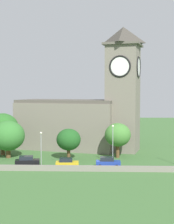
% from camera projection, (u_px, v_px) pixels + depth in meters
% --- Properties ---
extents(ground_plane, '(200.00, 200.00, 0.00)m').
position_uv_depth(ground_plane, '(96.00, 153.00, 77.69)').
color(ground_plane, '#3D6633').
extents(church, '(31.05, 17.02, 28.68)m').
position_uv_depth(church, '(85.00, 113.00, 82.19)').
color(church, slate).
rests_on(church, ground).
extents(quay_barrier, '(53.12, 0.70, 0.97)m').
position_uv_depth(quay_barrier, '(95.00, 169.00, 60.00)').
color(quay_barrier, gray).
rests_on(quay_barrier, ground).
extents(car_black, '(4.77, 2.81, 1.90)m').
position_uv_depth(car_black, '(27.00, 161.00, 64.13)').
color(car_black, black).
rests_on(car_black, ground).
extents(car_yellow, '(4.29, 2.42, 1.80)m').
position_uv_depth(car_yellow, '(67.00, 163.00, 62.63)').
color(car_yellow, gold).
rests_on(car_yellow, ground).
extents(car_blue, '(4.48, 2.19, 1.93)m').
position_uv_depth(car_blue, '(108.00, 162.00, 62.96)').
color(car_blue, '#233D9E').
rests_on(car_blue, ground).
extents(streetlamp_west_mid, '(0.44, 0.44, 6.37)m').
position_uv_depth(streetlamp_west_mid, '(41.00, 143.00, 64.58)').
color(streetlamp_west_mid, '#9EA0A5').
rests_on(streetlamp_west_mid, ground).
extents(streetlamp_central, '(0.44, 0.44, 7.64)m').
position_uv_depth(streetlamp_central, '(113.00, 139.00, 64.86)').
color(streetlamp_central, '#9EA0A5').
rests_on(streetlamp_central, ground).
extents(tree_riverside_east, '(6.99, 6.99, 7.84)m').
position_uv_depth(tree_riverside_east, '(8.00, 136.00, 71.61)').
color(tree_riverside_east, brown).
rests_on(tree_riverside_east, ground).
extents(tree_riverside_west, '(6.94, 6.94, 9.18)m').
position_uv_depth(tree_riverside_west, '(2.00, 128.00, 74.67)').
color(tree_riverside_west, brown).
rests_on(tree_riverside_west, ground).
extents(tree_churchyard, '(4.95, 4.95, 6.38)m').
position_uv_depth(tree_churchyard, '(69.00, 140.00, 69.74)').
color(tree_churchyard, brown).
rests_on(tree_churchyard, ground).
extents(tree_by_tower, '(5.47, 5.47, 7.31)m').
position_uv_depth(tree_by_tower, '(118.00, 135.00, 71.84)').
color(tree_by_tower, brown).
rests_on(tree_by_tower, ground).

